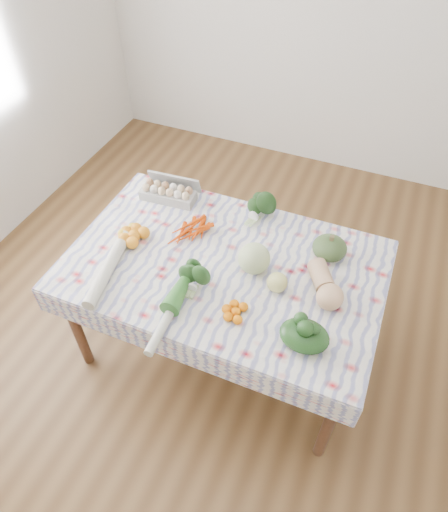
{
  "coord_description": "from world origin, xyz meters",
  "views": [
    {
      "loc": [
        0.63,
        -1.51,
        2.53
      ],
      "look_at": [
        0.0,
        0.0,
        0.82
      ],
      "focal_mm": 32.0,
      "sensor_mm": 36.0,
      "label": 1
    }
  ],
  "objects": [
    {
      "name": "daikon",
      "position": [
        -0.52,
        -0.32,
        0.79
      ],
      "size": [
        0.15,
        0.46,
        0.07
      ],
      "primitive_type": "cylinder",
      "rotation": [
        1.57,
        0.0,
        0.18
      ],
      "color": "silver",
      "rests_on": "tablecloth"
    },
    {
      "name": "kabocha_squash",
      "position": [
        0.49,
        0.27,
        0.82
      ],
      "size": [
        0.23,
        0.23,
        0.12
      ],
      "primitive_type": "ellipsoid",
      "rotation": [
        0.0,
        0.0,
        -0.31
      ],
      "color": "#3A5329",
      "rests_on": "tablecloth"
    },
    {
      "name": "wall_back",
      "position": [
        0.0,
        2.25,
        1.4
      ],
      "size": [
        4.0,
        0.04,
        2.8
      ],
      "primitive_type": "cube",
      "color": "silver",
      "rests_on": "ground"
    },
    {
      "name": "leek",
      "position": [
        -0.11,
        -0.43,
        0.79
      ],
      "size": [
        0.08,
        0.45,
        0.05
      ],
      "primitive_type": "cylinder",
      "rotation": [
        1.57,
        0.0,
        0.06
      ],
      "color": "beige",
      "rests_on": "tablecloth"
    },
    {
      "name": "carrot_bunch",
      "position": [
        -0.25,
        0.15,
        0.78
      ],
      "size": [
        0.29,
        0.28,
        0.04
      ],
      "primitive_type": "cube",
      "rotation": [
        0.0,
        0.0,
        -0.37
      ],
      "color": "#D03C02",
      "rests_on": "tablecloth"
    },
    {
      "name": "ground",
      "position": [
        0.0,
        0.0,
        0.0
      ],
      "size": [
        4.5,
        4.5,
        0.0
      ],
      "primitive_type": "plane",
      "color": "#55391D",
      "rests_on": "ground"
    },
    {
      "name": "broccoli",
      "position": [
        -0.08,
        -0.2,
        0.81
      ],
      "size": [
        0.14,
        0.14,
        0.1
      ],
      "primitive_type": "ellipsoid",
      "rotation": [
        0.0,
        0.0,
        0.08
      ],
      "color": "#234D1E",
      "rests_on": "tablecloth"
    },
    {
      "name": "spinach_bag",
      "position": [
        0.52,
        -0.31,
        0.81
      ],
      "size": [
        0.25,
        0.21,
        0.1
      ],
      "primitive_type": "ellipsoid",
      "rotation": [
        0.0,
        0.0,
        0.11
      ],
      "color": "black",
      "rests_on": "tablecloth"
    },
    {
      "name": "dining_table",
      "position": [
        0.0,
        0.0,
        0.68
      ],
      "size": [
        1.6,
        1.0,
        0.75
      ],
      "color": "brown",
      "rests_on": "ground"
    },
    {
      "name": "kale_bunch",
      "position": [
        0.04,
        0.42,
        0.84
      ],
      "size": [
        0.19,
        0.18,
        0.15
      ],
      "primitive_type": "ellipsoid",
      "rotation": [
        0.0,
        0.0,
        -0.21
      ],
      "color": "#1A3B15",
      "rests_on": "tablecloth"
    },
    {
      "name": "mandarin_cluster",
      "position": [
        0.18,
        -0.28,
        0.79
      ],
      "size": [
        0.16,
        0.16,
        0.05
      ],
      "primitive_type": "cube",
      "rotation": [
        0.0,
        0.0,
        0.02
      ],
      "color": "orange",
      "rests_on": "tablecloth"
    },
    {
      "name": "butternut_squash",
      "position": [
        0.53,
        0.01,
        0.83
      ],
      "size": [
        0.26,
        0.31,
        0.13
      ],
      "primitive_type": "ellipsoid",
      "rotation": [
        0.0,
        0.0,
        0.54
      ],
      "color": "tan",
      "rests_on": "tablecloth"
    },
    {
      "name": "orange_cluster",
      "position": [
        -0.53,
        -0.03,
        0.8
      ],
      "size": [
        0.26,
        0.26,
        0.07
      ],
      "primitive_type": "cube",
      "rotation": [
        0.0,
        0.0,
        -0.18
      ],
      "color": "orange",
      "rests_on": "tablecloth"
    },
    {
      "name": "egg_carton",
      "position": [
        -0.52,
        0.36,
        0.81
      ],
      "size": [
        0.34,
        0.16,
        0.09
      ],
      "primitive_type": "cube",
      "rotation": [
        0.0,
        0.0,
        0.07
      ],
      "color": "#A2A29D",
      "rests_on": "tablecloth"
    },
    {
      "name": "grapefruit",
      "position": [
        0.31,
        -0.06,
        0.81
      ],
      "size": [
        0.13,
        0.13,
        0.1
      ],
      "primitive_type": "sphere",
      "rotation": [
        0.0,
        0.0,
        0.34
      ],
      "color": "#DCDA77",
      "rests_on": "tablecloth"
    },
    {
      "name": "tablecloth",
      "position": [
        0.0,
        0.0,
        0.76
      ],
      "size": [
        1.66,
        1.06,
        0.01
      ],
      "primitive_type": "cube",
      "color": "white",
      "rests_on": "dining_table"
    },
    {
      "name": "cabbage",
      "position": [
        0.16,
        0.02,
        0.85
      ],
      "size": [
        0.17,
        0.17,
        0.17
      ],
      "primitive_type": "sphere",
      "rotation": [
        0.0,
        0.0,
        -0.0
      ],
      "color": "#B9CE8B",
      "rests_on": "tablecloth"
    }
  ]
}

